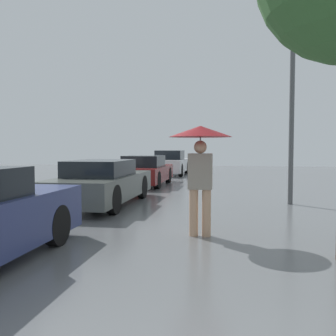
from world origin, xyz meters
The scene contains 5 objects.
pedestrian centered at (-0.37, 5.38, 1.49)m, with size 1.07×1.07×1.87m.
parked_car_second centered at (-3.18, 8.46, 0.57)m, with size 1.63×4.46×1.18m.
parked_car_third centered at (-3.23, 13.65, 0.56)m, with size 1.65×4.08×1.18m.
parked_car_farthest centered at (-3.13, 19.52, 0.63)m, with size 1.64×4.13×1.34m.
street_lamp centered at (1.71, 9.34, 2.83)m, with size 0.27×0.27×4.86m.
Camera 1 is at (0.12, -0.91, 1.51)m, focal length 40.00 mm.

